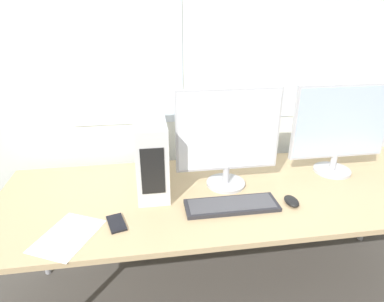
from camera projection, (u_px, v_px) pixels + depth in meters
The scene contains 9 objects.
wall_back at pixel (214, 65), 2.03m from camera, with size 8.00×0.07×2.70m.
desk at pixel (232, 197), 1.78m from camera, with size 2.52×0.87×0.76m.
pc_tower at pixel (151, 151), 1.76m from camera, with size 0.16×0.50×0.40m.
monitor_main at pixel (228, 136), 1.70m from camera, with size 0.56×0.22×0.55m.
monitor_right_near at pixel (341, 127), 1.85m from camera, with size 0.58×0.22×0.54m.
keyboard at pixel (232, 205), 1.61m from camera, with size 0.47×0.16×0.02m.
mouse at pixel (291, 201), 1.64m from camera, with size 0.07×0.11×0.03m.
cell_phone at pixel (116, 223), 1.49m from camera, with size 0.11×0.15×0.01m.
paper_sheet_front at pixel (68, 236), 1.41m from camera, with size 0.32×0.36×0.00m.
Camera 1 is at (-0.45, -1.04, 1.68)m, focal length 30.00 mm.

